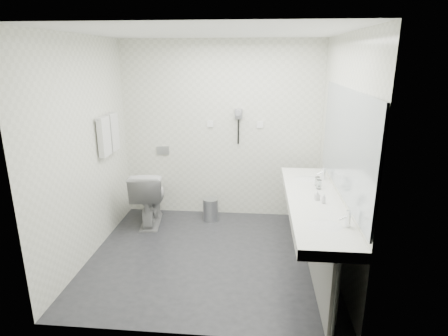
# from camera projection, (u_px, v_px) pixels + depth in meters

# --- Properties ---
(floor) EXTENTS (2.80, 2.80, 0.00)m
(floor) POSITION_uv_depth(u_px,v_px,m) (210.00, 256.00, 4.42)
(floor) COLOR #27272C
(floor) RESTS_ON ground
(ceiling) EXTENTS (2.80, 2.80, 0.00)m
(ceiling) POSITION_uv_depth(u_px,v_px,m) (208.00, 32.00, 3.70)
(ceiling) COLOR white
(ceiling) RESTS_ON wall_back
(wall_back) EXTENTS (2.80, 0.00, 2.80)m
(wall_back) POSITION_uv_depth(u_px,v_px,m) (221.00, 131.00, 5.30)
(wall_back) COLOR white
(wall_back) RESTS_ON floor
(wall_front) EXTENTS (2.80, 0.00, 2.80)m
(wall_front) POSITION_uv_depth(u_px,v_px,m) (187.00, 197.00, 2.82)
(wall_front) COLOR white
(wall_front) RESTS_ON floor
(wall_left) EXTENTS (0.00, 2.60, 2.60)m
(wall_left) POSITION_uv_depth(u_px,v_px,m) (85.00, 151.00, 4.18)
(wall_left) COLOR white
(wall_left) RESTS_ON floor
(wall_right) EXTENTS (0.00, 2.60, 2.60)m
(wall_right) POSITION_uv_depth(u_px,v_px,m) (341.00, 157.00, 3.94)
(wall_right) COLOR white
(wall_right) RESTS_ON floor
(vanity_counter) EXTENTS (0.55, 2.20, 0.10)m
(vanity_counter) POSITION_uv_depth(u_px,v_px,m) (314.00, 203.00, 3.90)
(vanity_counter) COLOR white
(vanity_counter) RESTS_ON floor
(vanity_panel) EXTENTS (0.03, 2.15, 0.75)m
(vanity_panel) POSITION_uv_depth(u_px,v_px,m) (313.00, 240.00, 4.02)
(vanity_panel) COLOR gray
(vanity_panel) RESTS_ON floor
(vanity_post_near) EXTENTS (0.06, 0.06, 0.75)m
(vanity_post_near) POSITION_uv_depth(u_px,v_px,m) (335.00, 300.00, 3.03)
(vanity_post_near) COLOR silver
(vanity_post_near) RESTS_ON floor
(vanity_post_far) EXTENTS (0.06, 0.06, 0.75)m
(vanity_post_far) POSITION_uv_depth(u_px,v_px,m) (305.00, 203.00, 5.01)
(vanity_post_far) COLOR silver
(vanity_post_far) RESTS_ON floor
(mirror) EXTENTS (0.02, 2.20, 1.05)m
(mirror) POSITION_uv_depth(u_px,v_px,m) (345.00, 143.00, 3.69)
(mirror) COLOR #B2BCC6
(mirror) RESTS_ON wall_right
(basin_near) EXTENTS (0.40, 0.31, 0.05)m
(basin_near) POSITION_uv_depth(u_px,v_px,m) (324.00, 227.00, 3.27)
(basin_near) COLOR white
(basin_near) RESTS_ON vanity_counter
(basin_far) EXTENTS (0.40, 0.31, 0.05)m
(basin_far) POSITION_uv_depth(u_px,v_px,m) (307.00, 180.00, 4.51)
(basin_far) COLOR white
(basin_far) RESTS_ON vanity_counter
(faucet_near) EXTENTS (0.04, 0.04, 0.15)m
(faucet_near) POSITION_uv_depth(u_px,v_px,m) (348.00, 219.00, 3.23)
(faucet_near) COLOR silver
(faucet_near) RESTS_ON vanity_counter
(faucet_far) EXTENTS (0.04, 0.04, 0.15)m
(faucet_far) POSITION_uv_depth(u_px,v_px,m) (324.00, 173.00, 4.47)
(faucet_far) COLOR silver
(faucet_far) RESTS_ON vanity_counter
(soap_bottle_a) EXTENTS (0.06, 0.06, 0.10)m
(soap_bottle_a) POSITION_uv_depth(u_px,v_px,m) (317.00, 196.00, 3.83)
(soap_bottle_a) COLOR white
(soap_bottle_a) RESTS_ON vanity_counter
(soap_bottle_c) EXTENTS (0.05, 0.05, 0.10)m
(soap_bottle_c) POSITION_uv_depth(u_px,v_px,m) (324.00, 199.00, 3.74)
(soap_bottle_c) COLOR white
(soap_bottle_c) RESTS_ON vanity_counter
(glass_left) EXTENTS (0.07, 0.07, 0.10)m
(glass_left) POSITION_uv_depth(u_px,v_px,m) (319.00, 184.00, 4.15)
(glass_left) COLOR silver
(glass_left) RESTS_ON vanity_counter
(glass_right) EXTENTS (0.07, 0.07, 0.10)m
(glass_right) POSITION_uv_depth(u_px,v_px,m) (317.00, 181.00, 4.25)
(glass_right) COLOR silver
(glass_right) RESTS_ON vanity_counter
(toilet) EXTENTS (0.54, 0.82, 0.78)m
(toilet) POSITION_uv_depth(u_px,v_px,m) (149.00, 197.00, 5.20)
(toilet) COLOR white
(toilet) RESTS_ON floor
(flush_plate) EXTENTS (0.18, 0.02, 0.12)m
(flush_plate) POSITION_uv_depth(u_px,v_px,m) (163.00, 150.00, 5.44)
(flush_plate) COLOR #B2B5BA
(flush_plate) RESTS_ON wall_back
(pedal_bin) EXTENTS (0.27, 0.27, 0.31)m
(pedal_bin) POSITION_uv_depth(u_px,v_px,m) (211.00, 210.00, 5.35)
(pedal_bin) COLOR #B2B5BA
(pedal_bin) RESTS_ON floor
(bin_lid) EXTENTS (0.22, 0.22, 0.02)m
(bin_lid) POSITION_uv_depth(u_px,v_px,m) (211.00, 199.00, 5.30)
(bin_lid) COLOR #B2B5BA
(bin_lid) RESTS_ON pedal_bin
(towel_rail) EXTENTS (0.02, 0.62, 0.02)m
(towel_rail) POSITION_uv_depth(u_px,v_px,m) (106.00, 117.00, 4.61)
(towel_rail) COLOR silver
(towel_rail) RESTS_ON wall_left
(towel_near) EXTENTS (0.07, 0.24, 0.48)m
(towel_near) POSITION_uv_depth(u_px,v_px,m) (104.00, 137.00, 4.54)
(towel_near) COLOR silver
(towel_near) RESTS_ON towel_rail
(towel_far) EXTENTS (0.07, 0.24, 0.48)m
(towel_far) POSITION_uv_depth(u_px,v_px,m) (113.00, 132.00, 4.81)
(towel_far) COLOR silver
(towel_far) RESTS_ON towel_rail
(dryer_cradle) EXTENTS (0.10, 0.04, 0.14)m
(dryer_cradle) POSITION_uv_depth(u_px,v_px,m) (239.00, 114.00, 5.18)
(dryer_cradle) COLOR gray
(dryer_cradle) RESTS_ON wall_back
(dryer_barrel) EXTENTS (0.08, 0.14, 0.08)m
(dryer_barrel) POSITION_uv_depth(u_px,v_px,m) (238.00, 112.00, 5.10)
(dryer_barrel) COLOR gray
(dryer_barrel) RESTS_ON dryer_cradle
(dryer_cord) EXTENTS (0.02, 0.02, 0.35)m
(dryer_cord) POSITION_uv_depth(u_px,v_px,m) (238.00, 132.00, 5.23)
(dryer_cord) COLOR black
(dryer_cord) RESTS_ON dryer_cradle
(switch_plate_a) EXTENTS (0.09, 0.02, 0.09)m
(switch_plate_a) POSITION_uv_depth(u_px,v_px,m) (210.00, 124.00, 5.27)
(switch_plate_a) COLOR white
(switch_plate_a) RESTS_ON wall_back
(switch_plate_b) EXTENTS (0.09, 0.02, 0.09)m
(switch_plate_b) POSITION_uv_depth(u_px,v_px,m) (260.00, 125.00, 5.21)
(switch_plate_b) COLOR white
(switch_plate_b) RESTS_ON wall_back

